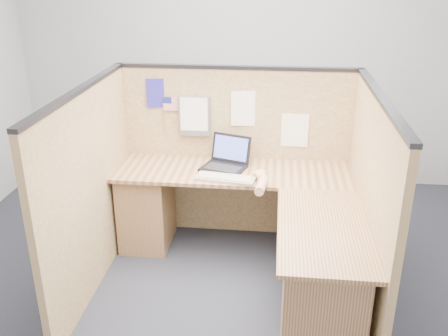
# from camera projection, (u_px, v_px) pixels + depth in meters

# --- Properties ---
(floor) EXTENTS (5.00, 5.00, 0.00)m
(floor) POSITION_uv_depth(u_px,v_px,m) (224.00, 294.00, 3.76)
(floor) COLOR black
(floor) RESTS_ON ground
(wall_back) EXTENTS (5.00, 0.00, 5.00)m
(wall_back) POSITION_uv_depth(u_px,v_px,m) (247.00, 55.00, 5.29)
(wall_back) COLOR #A7A9AC
(wall_back) RESTS_ON floor
(cubicle_partitions) EXTENTS (2.06, 1.83, 1.53)m
(cubicle_partitions) POSITION_uv_depth(u_px,v_px,m) (230.00, 178.00, 3.86)
(cubicle_partitions) COLOR #836041
(cubicle_partitions) RESTS_ON floor
(l_desk) EXTENTS (1.95, 1.75, 0.73)m
(l_desk) POSITION_uv_depth(u_px,v_px,m) (252.00, 231.00, 3.85)
(l_desk) COLOR brown
(l_desk) RESTS_ON floor
(laptop) EXTENTS (0.41, 0.43, 0.25)m
(laptop) POSITION_uv_depth(u_px,v_px,m) (224.00, 159.00, 4.16)
(laptop) COLOR black
(laptop) RESTS_ON l_desk
(keyboard) EXTENTS (0.48, 0.23, 0.03)m
(keyboard) POSITION_uv_depth(u_px,v_px,m) (225.00, 178.00, 3.91)
(keyboard) COLOR gray
(keyboard) RESTS_ON l_desk
(mouse) EXTENTS (0.11, 0.07, 0.04)m
(mouse) POSITION_uv_depth(u_px,v_px,m) (261.00, 176.00, 3.94)
(mouse) COLOR silver
(mouse) RESTS_ON l_desk
(hand_forearm) EXTENTS (0.11, 0.38, 0.08)m
(hand_forearm) POSITION_uv_depth(u_px,v_px,m) (261.00, 181.00, 3.80)
(hand_forearm) COLOR tan
(hand_forearm) RESTS_ON l_desk
(blue_poster) EXTENTS (0.19, 0.03, 0.25)m
(blue_poster) POSITION_uv_depth(u_px,v_px,m) (157.00, 93.00, 4.22)
(blue_poster) COLOR #27219B
(blue_poster) RESTS_ON cubicle_partitions
(american_flag) EXTENTS (0.19, 0.01, 0.32)m
(american_flag) POSITION_uv_depth(u_px,v_px,m) (171.00, 105.00, 4.24)
(american_flag) COLOR olive
(american_flag) RESTS_ON cubicle_partitions
(file_holder) EXTENTS (0.27, 0.05, 0.34)m
(file_holder) POSITION_uv_depth(u_px,v_px,m) (194.00, 116.00, 4.24)
(file_holder) COLOR slate
(file_holder) RESTS_ON cubicle_partitions
(paper_left) EXTENTS (0.24, 0.03, 0.30)m
(paper_left) POSITION_uv_depth(u_px,v_px,m) (245.00, 109.00, 4.19)
(paper_left) COLOR white
(paper_left) RESTS_ON cubicle_partitions
(paper_right) EXTENTS (0.23, 0.02, 0.29)m
(paper_right) POSITION_uv_depth(u_px,v_px,m) (295.00, 130.00, 4.22)
(paper_right) COLOR white
(paper_right) RESTS_ON cubicle_partitions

